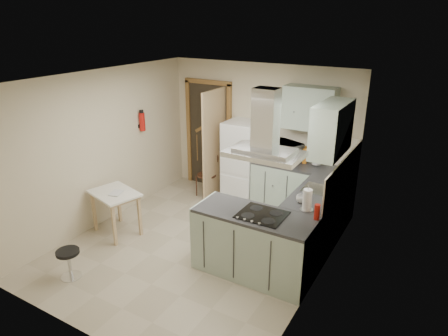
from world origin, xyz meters
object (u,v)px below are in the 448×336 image
Objects in this scene: fridge at (242,162)px; bentwood_chair at (207,175)px; drop_leaf_table at (117,213)px; stool at (69,264)px; peninsula at (254,244)px; microwave at (283,151)px; extractor_hood at (264,154)px.

fridge reaches higher than bentwood_chair.
drop_leaf_table is 1.86× the size of stool.
peninsula is 2.16m from microwave.
peninsula is 2.53× the size of microwave.
extractor_hood is 2.94m from stool.
extractor_hood is 1.47× the size of microwave.
drop_leaf_table is 1.22m from stool.
bentwood_chair is at bearing 87.16° from stool.
extractor_hood is 2.23× the size of stool.
fridge is 2.57m from extractor_hood.
fridge is at bearing 77.80° from drop_leaf_table.
fridge reaches higher than microwave.
fridge is 1.67× the size of extractor_hood.
bentwood_chair is 1.59m from microwave.
drop_leaf_table is (-2.34, -0.13, -0.10)m from peninsula.
stool is (-2.15, -1.30, -1.52)m from extractor_hood.
fridge is 2.42m from drop_leaf_table.
stool is at bearing -93.96° from bentwood_chair.
fridge reaches higher than stool.
peninsula reaches higher than bentwood_chair.
peninsula is at bearing -58.26° from fridge.
drop_leaf_table is at bearing -176.84° from peninsula.
extractor_hood is at bearing 0.00° from peninsula.
extractor_hood is 2.80m from drop_leaf_table.
peninsula is 3.83× the size of stool.
bentwood_chair is 1.33× the size of microwave.
drop_leaf_table is at bearing -176.97° from extractor_hood.
bentwood_chair is at bearing 137.82° from extractor_hood.
stool is at bearing -93.94° from microwave.
extractor_hood is at bearing 31.20° from stool.
extractor_hood reaches higher than bentwood_chair.
peninsula is 1.27m from extractor_hood.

